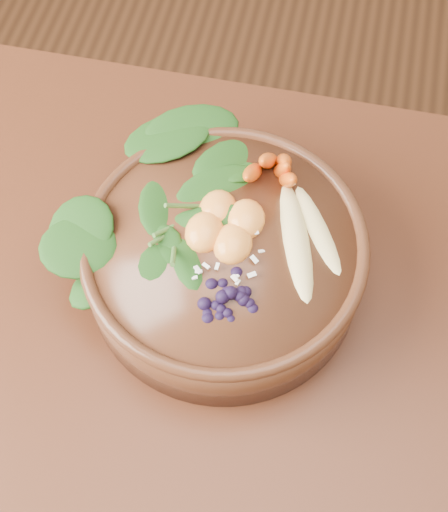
{
  "coord_description": "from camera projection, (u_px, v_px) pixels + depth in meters",
  "views": [
    {
      "loc": [
        -0.19,
        -0.19,
        1.45
      ],
      "look_at": [
        -0.27,
        0.17,
        0.8
      ],
      "focal_mm": 50.0,
      "sensor_mm": 36.0,
      "label": 1
    }
  ],
  "objects": [
    {
      "name": "kale_heap",
      "position": [
        177.0,
        181.0,
        0.73
      ],
      "size": [
        0.23,
        0.22,
        0.04
      ],
      "primitive_type": null,
      "rotation": [
        0.0,
        0.0,
        0.26
      ],
      "color": "#1C4B13",
      "rests_on": "stoneware_bowl"
    },
    {
      "name": "coconut_flakes",
      "position": [
        227.0,
        257.0,
        0.71
      ],
      "size": [
        0.11,
        0.09,
        0.01
      ],
      "primitive_type": null,
      "rotation": [
        0.0,
        0.0,
        0.26
      ],
      "color": "white",
      "rests_on": "stoneware_bowl"
    },
    {
      "name": "mandarin_cluster",
      "position": [
        225.0,
        218.0,
        0.71
      ],
      "size": [
        0.11,
        0.11,
        0.03
      ],
      "primitive_type": null,
      "rotation": [
        0.0,
        0.0,
        0.26
      ],
      "color": "orange",
      "rests_on": "stoneware_bowl"
    },
    {
      "name": "dining_table",
      "position": [
        434.0,
        497.0,
        0.76
      ],
      "size": [
        1.6,
        0.9,
        0.75
      ],
      "color": "#331C0C",
      "rests_on": "ground"
    },
    {
      "name": "stoneware_bowl",
      "position": [
        224.0,
        261.0,
        0.75
      ],
      "size": [
        0.36,
        0.36,
        0.08
      ],
      "primitive_type": "cylinder",
      "rotation": [
        0.0,
        0.0,
        0.26
      ],
      "color": "#4D2916",
      "rests_on": "dining_table"
    },
    {
      "name": "carrot_cluster",
      "position": [
        272.0,
        153.0,
        0.72
      ],
      "size": [
        0.07,
        0.07,
        0.08
      ],
      "primitive_type": null,
      "rotation": [
        0.0,
        0.0,
        0.26
      ],
      "color": "#DC5614",
      "rests_on": "stoneware_bowl"
    },
    {
      "name": "blueberry_pile",
      "position": [
        230.0,
        286.0,
        0.67
      ],
      "size": [
        0.16,
        0.13,
        0.04
      ],
      "primitive_type": null,
      "rotation": [
        0.0,
        0.0,
        0.26
      ],
      "color": "black",
      "rests_on": "stoneware_bowl"
    },
    {
      "name": "banana_halves",
      "position": [
        308.0,
        228.0,
        0.71
      ],
      "size": [
        0.11,
        0.17,
        0.03
      ],
      "rotation": [
        0.0,
        0.0,
        0.26
      ],
      "color": "#E0CC84",
      "rests_on": "stoneware_bowl"
    }
  ]
}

